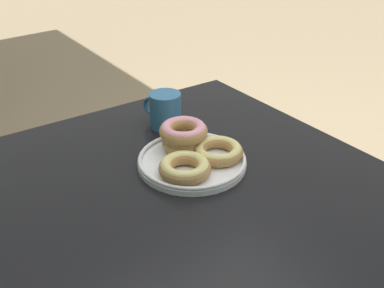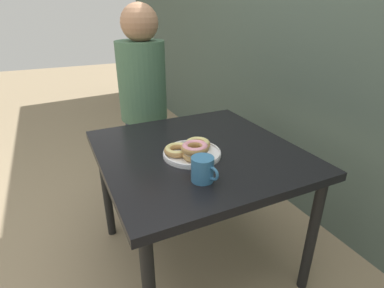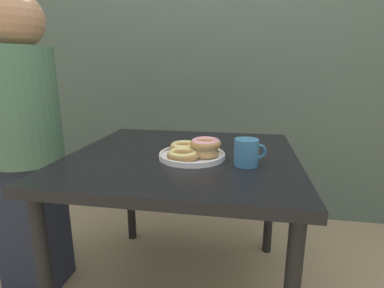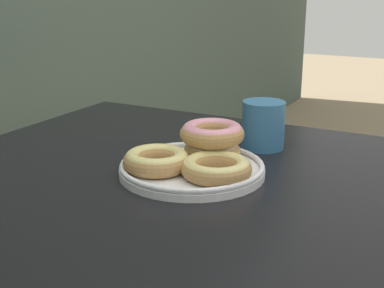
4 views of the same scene
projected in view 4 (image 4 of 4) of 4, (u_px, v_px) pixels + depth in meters
dining_table at (153, 214)px, 1.02m from camera, size 0.97×0.94×0.70m
donut_plate at (196, 157)px, 1.00m from camera, size 0.28×0.28×0.09m
coffee_mug at (263, 124)px, 1.16m from camera, size 0.12×0.09×0.10m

